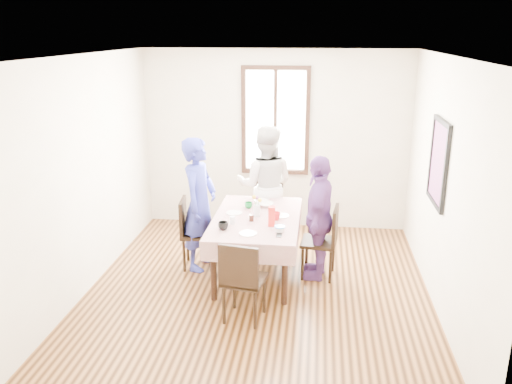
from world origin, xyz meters
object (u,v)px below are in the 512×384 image
chair_far (265,212)px  person_right (318,217)px  dining_table (256,246)px  chair_left (198,233)px  chair_near (244,279)px  person_far (265,186)px  chair_right (319,242)px  person_left (199,204)px

chair_far → person_right: size_ratio=0.59×
dining_table → chair_left: 0.79m
chair_near → person_right: (0.75, 1.12, 0.32)m
person_far → chair_right: bearing=127.5°
chair_far → chair_near: (0.00, -2.14, 0.00)m
person_far → person_left: bearing=50.3°
person_left → person_right: person_left is taller
chair_near → person_left: 1.48m
dining_table → chair_right: size_ratio=1.71×
dining_table → person_far: bearing=90.0°
dining_table → chair_left: (-0.77, 0.15, 0.08)m
person_right → chair_far: bearing=-135.9°
dining_table → person_far: size_ratio=0.91×
chair_near → person_right: person_right is taller
dining_table → chair_far: (-0.00, 1.07, 0.08)m
chair_far → chair_near: 2.14m
person_right → person_left: bearing=-85.9°
chair_right → chair_left: bearing=93.1°
person_right → chair_right: bearing=97.8°
chair_far → chair_right: bearing=136.0°
chair_near → person_far: bearing=99.7°
dining_table → person_far: person_far is taller
chair_left → person_far: 1.25m
person_right → person_far: bearing=-135.4°
chair_far → person_right: person_right is taller
chair_near → chair_far: bearing=99.7°
dining_table → person_far: 1.15m
chair_left → dining_table: bearing=72.9°
chair_left → chair_far: same height
dining_table → person_left: size_ratio=0.91×
person_left → dining_table: bearing=-90.6°
chair_right → person_right: 0.32m
chair_right → chair_far: size_ratio=1.00×
chair_near → person_far: person_far is taller
chair_left → person_right: (1.52, -0.10, 0.32)m
chair_left → chair_near: same height
dining_table → chair_near: bearing=-90.0°
dining_table → chair_far: size_ratio=1.71×
dining_table → person_left: person_left is taller
chair_left → person_left: (0.02, 0.00, 0.40)m
person_left → person_right: bearing=-83.3°
chair_near → person_right: 1.38m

